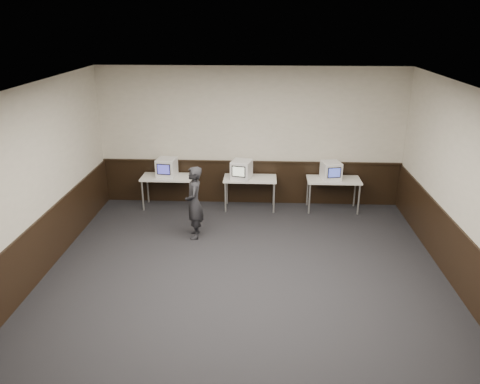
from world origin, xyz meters
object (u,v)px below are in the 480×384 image
(desk_center, at_px, (250,181))
(emac_center, at_px, (241,170))
(emac_right, at_px, (331,171))
(person, at_px, (194,203))
(desk_right, at_px, (334,182))
(desk_left, at_px, (168,179))
(emac_left, at_px, (167,167))

(desk_center, relative_size, emac_center, 2.25)
(emac_right, xyz_separation_m, person, (-2.89, -1.55, -0.21))
(desk_right, bearing_deg, desk_center, 180.00)
(desk_left, height_order, person, person)
(person, bearing_deg, desk_right, 111.19)
(desk_left, relative_size, emac_left, 2.43)
(desk_left, relative_size, emac_right, 2.41)
(emac_left, xyz_separation_m, emac_right, (3.74, -0.03, -0.01))
(desk_right, height_order, emac_center, emac_center)
(person, bearing_deg, desk_center, 139.14)
(desk_center, xyz_separation_m, emac_right, (1.82, -0.01, 0.27))
(desk_right, distance_m, emac_right, 0.28)
(emac_center, height_order, person, person)
(emac_center, distance_m, person, 1.76)
(desk_left, relative_size, desk_right, 1.00)
(emac_right, bearing_deg, person, -163.29)
(emac_left, height_order, emac_center, same)
(emac_right, distance_m, person, 3.29)
(emac_right, bearing_deg, desk_left, 168.29)
(desk_center, xyz_separation_m, emac_center, (-0.19, -0.05, 0.28))
(person, bearing_deg, emac_left, -158.39)
(desk_left, distance_m, emac_right, 3.73)
(desk_center, distance_m, emac_center, 0.35)
(desk_center, bearing_deg, desk_left, 180.00)
(desk_left, relative_size, desk_center, 1.00)
(emac_left, distance_m, emac_right, 3.74)
(desk_left, distance_m, person, 1.77)
(desk_right, xyz_separation_m, person, (-2.96, -1.56, 0.06))
(desk_right, distance_m, emac_left, 3.83)
(person, bearing_deg, emac_center, 143.41)
(desk_right, bearing_deg, desk_left, 180.00)
(desk_center, xyz_separation_m, person, (-1.06, -1.56, 0.06))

